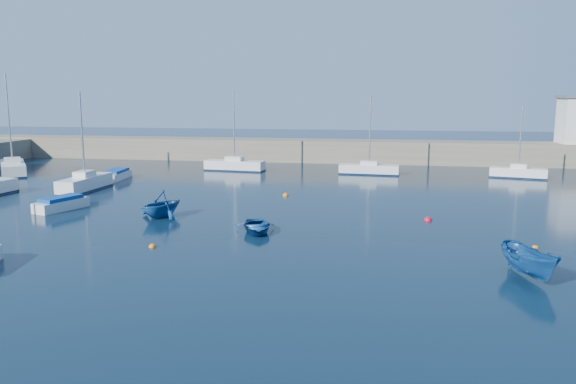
% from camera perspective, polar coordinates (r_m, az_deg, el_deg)
% --- Properties ---
extents(ground, '(220.00, 220.00, 0.00)m').
position_cam_1_polar(ground, '(23.53, -4.71, -9.87)').
color(ground, '#0B1E30').
rests_on(ground, ground).
extents(back_wall, '(96.00, 4.50, 2.60)m').
position_cam_1_polar(back_wall, '(67.99, 4.98, 4.18)').
color(back_wall, '#716856').
rests_on(back_wall, ground).
extents(sailboat_3, '(1.93, 6.18, 8.21)m').
position_cam_1_polar(sailboat_3, '(50.14, -19.92, 0.89)').
color(sailboat_3, silver).
rests_on(sailboat_3, ground).
extents(sailboat_4, '(6.40, 7.48, 10.07)m').
position_cam_1_polar(sailboat_4, '(63.66, -26.16, 2.24)').
color(sailboat_4, silver).
rests_on(sailboat_4, ground).
extents(sailboat_5, '(6.49, 2.41, 8.38)m').
position_cam_1_polar(sailboat_5, '(59.95, -5.45, 2.75)').
color(sailboat_5, silver).
rests_on(sailboat_5, ground).
extents(sailboat_6, '(6.06, 2.07, 7.84)m').
position_cam_1_polar(sailboat_6, '(57.47, 8.23, 2.34)').
color(sailboat_6, silver).
rests_on(sailboat_6, ground).
extents(sailboat_7, '(5.37, 2.58, 6.93)m').
position_cam_1_polar(sailboat_7, '(58.71, 22.34, 1.86)').
color(sailboat_7, silver).
rests_on(sailboat_7, ground).
extents(motorboat_1, '(2.50, 4.10, 0.95)m').
position_cam_1_polar(motorboat_1, '(42.28, -22.04, -1.09)').
color(motorboat_1, silver).
rests_on(motorboat_1, ground).
extents(motorboat_2, '(1.94, 4.56, 0.92)m').
position_cam_1_polar(motorboat_2, '(56.11, -17.08, 1.70)').
color(motorboat_2, silver).
rests_on(motorboat_2, ground).
extents(dinghy_center, '(3.24, 3.86, 0.69)m').
position_cam_1_polar(dinghy_center, '(32.88, -3.23, -3.52)').
color(dinghy_center, navy).
rests_on(dinghy_center, ground).
extents(dinghy_left, '(4.06, 4.28, 1.77)m').
position_cam_1_polar(dinghy_left, '(37.61, -12.78, -1.21)').
color(dinghy_left, navy).
rests_on(dinghy_left, ground).
extents(dinghy_right, '(2.54, 3.90, 1.41)m').
position_cam_1_polar(dinghy_right, '(26.85, 23.35, -6.58)').
color(dinghy_right, navy).
rests_on(dinghy_right, ground).
extents(buoy_0, '(0.38, 0.38, 0.38)m').
position_cam_1_polar(buoy_0, '(30.60, -13.61, -5.46)').
color(buoy_0, orange).
rests_on(buoy_0, ground).
extents(buoy_1, '(0.51, 0.51, 0.51)m').
position_cam_1_polar(buoy_1, '(37.04, 14.03, -2.82)').
color(buoy_1, '#B30D23').
rests_on(buoy_1, ground).
extents(buoy_2, '(0.38, 0.38, 0.38)m').
position_cam_1_polar(buoy_2, '(32.14, 23.80, -5.29)').
color(buoy_2, orange).
rests_on(buoy_2, ground).
extents(buoy_3, '(0.47, 0.47, 0.47)m').
position_cam_1_polar(buoy_3, '(44.73, -0.24, -0.38)').
color(buoy_3, orange).
rests_on(buoy_3, ground).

